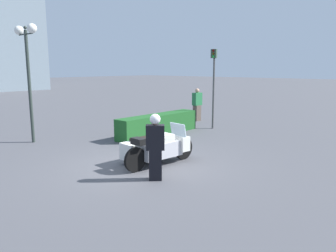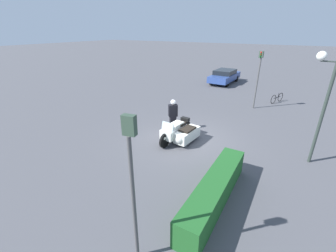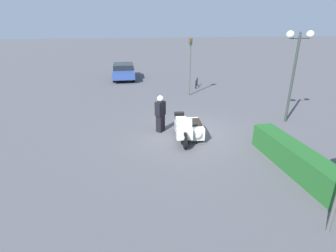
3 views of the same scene
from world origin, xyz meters
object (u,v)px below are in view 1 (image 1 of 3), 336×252
twin_lamp_post (27,55)px  traffic_light_near (214,78)px  hedge_bush_curbside (159,124)px  pedestrian_bystander (197,105)px  officer_rider (155,145)px  police_motorcycle (155,147)px

twin_lamp_post → traffic_light_near: size_ratio=1.20×
hedge_bush_curbside → pedestrian_bystander: pedestrian_bystander is taller
officer_rider → pedestrian_bystander: pedestrian_bystander is taller
police_motorcycle → twin_lamp_post: size_ratio=0.59×
officer_rider → traffic_light_near: 7.64m
officer_rider → twin_lamp_post: twin_lamp_post is taller
hedge_bush_curbside → pedestrian_bystander: (4.04, 0.97, 0.44)m
police_motorcycle → traffic_light_near: size_ratio=0.70×
police_motorcycle → pedestrian_bystander: 8.14m
hedge_bush_curbside → traffic_light_near: traffic_light_near is taller
twin_lamp_post → hedge_bush_curbside: bearing=-31.4°
traffic_light_near → pedestrian_bystander: bearing=-135.8°
traffic_light_near → pedestrian_bystander: traffic_light_near is taller
police_motorcycle → twin_lamp_post: (-1.11, 5.43, 2.81)m
pedestrian_bystander → twin_lamp_post: bearing=86.3°
officer_rider → traffic_light_near: size_ratio=0.47×
police_motorcycle → traffic_light_near: bearing=23.7°
police_motorcycle → traffic_light_near: 6.41m
twin_lamp_post → pedestrian_bystander: size_ratio=2.51×
pedestrian_bystander → officer_rider: bearing=127.7°
police_motorcycle → hedge_bush_curbside: 4.23m
hedge_bush_curbside → twin_lamp_post: twin_lamp_post is taller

